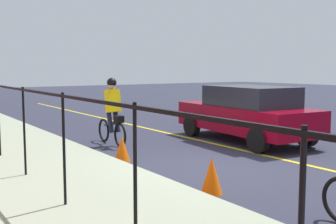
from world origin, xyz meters
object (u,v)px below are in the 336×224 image
object	(u,v)px
traffic_cone_near	(212,176)
traffic_cone_far	(122,149)
cyclist_lead	(113,112)
patrol_sedan	(247,113)

from	to	relation	value
traffic_cone_near	traffic_cone_far	xyz separation A→B (m)	(2.98, 0.09, -0.02)
cyclist_lead	traffic_cone_far	distance (m)	2.13
cyclist_lead	patrol_sedan	size ratio (longest dim) A/B	0.40
traffic_cone_far	cyclist_lead	bearing A→B (deg)	-20.97
traffic_cone_near	cyclist_lead	bearing A→B (deg)	-7.46
patrol_sedan	traffic_cone_far	world-z (taller)	patrol_sedan
cyclist_lead	patrol_sedan	xyz separation A→B (m)	(-1.62, -3.42, -0.09)
patrol_sedan	traffic_cone_far	distance (m)	4.19
traffic_cone_near	traffic_cone_far	bearing A→B (deg)	1.70
patrol_sedan	traffic_cone_far	size ratio (longest dim) A/B	7.91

